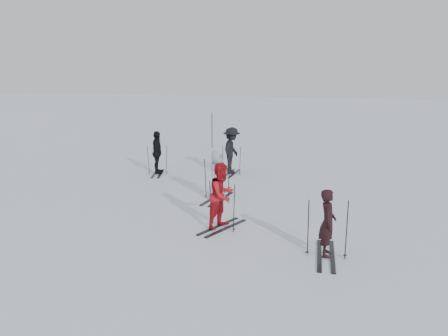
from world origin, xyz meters
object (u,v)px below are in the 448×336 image
skier_grey (217,175)px  skier_uphill_left (157,153)px  skier_near_dark (327,224)px  skier_red (222,196)px  skier_uphill_far (232,151)px  piste_marker (212,130)px

skier_grey → skier_uphill_left: size_ratio=0.92×
skier_near_dark → skier_red: 2.93m
skier_near_dark → skier_grey: (-3.70, 3.50, 0.03)m
skier_uphill_left → skier_uphill_far: skier_uphill_far is taller
skier_uphill_left → skier_red: bearing=-157.1°
skier_red → skier_uphill_far: bearing=34.7°
skier_uphill_left → piste_marker: (0.07, 6.49, 0.10)m
skier_near_dark → skier_uphill_far: 8.29m
piste_marker → skier_near_dark: bearing=-61.0°
skier_uphill_far → piste_marker: piste_marker is taller
skier_red → skier_grey: 2.65m
skier_near_dark → skier_red: skier_red is taller
skier_uphill_left → skier_uphill_far: (2.81, 0.93, 0.07)m
skier_red → skier_grey: skier_red is taller
skier_red → skier_uphill_left: bearing=60.7°
skier_uphill_left → piste_marker: piste_marker is taller
skier_grey → skier_uphill_far: 3.65m
skier_uphill_left → skier_uphill_far: 2.96m
piste_marker → skier_uphill_far: bearing=-63.8°
skier_red → skier_grey: size_ratio=1.10×
skier_near_dark → skier_grey: 5.09m
skier_grey → piste_marker: bearing=26.7°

